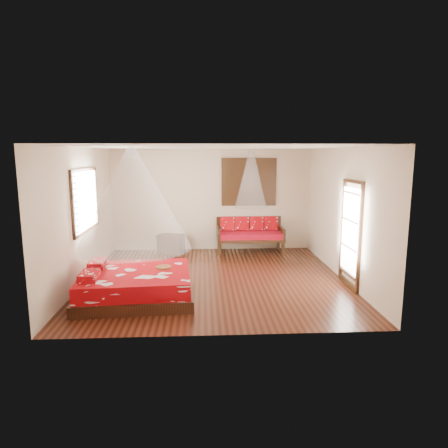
{
  "coord_description": "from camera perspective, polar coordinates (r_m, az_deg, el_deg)",
  "views": [
    {
      "loc": [
        -0.24,
        -8.31,
        2.66
      ],
      "look_at": [
        0.22,
        0.28,
        1.15
      ],
      "focal_mm": 32.0,
      "sensor_mm": 36.0,
      "label": 1
    }
  ],
  "objects": [
    {
      "name": "window_left",
      "position": [
        8.91,
        -19.15,
        3.22
      ],
      "size": [
        0.1,
        1.74,
        1.34
      ],
      "color": "black",
      "rests_on": "wall_left"
    },
    {
      "name": "storage_chest",
      "position": [
        11.06,
        -7.58,
        -2.77
      ],
      "size": [
        0.81,
        0.69,
        0.48
      ],
      "rotation": [
        0.0,
        0.0,
        -0.31
      ],
      "color": "black",
      "rests_on": "floor"
    },
    {
      "name": "bed",
      "position": [
        7.73,
        -12.54,
        -8.44
      ],
      "size": [
        2.19,
        2.01,
        0.64
      ],
      "rotation": [
        0.0,
        0.0,
        0.07
      ],
      "color": "black",
      "rests_on": "floor"
    },
    {
      "name": "wine_tray",
      "position": [
        7.79,
        -8.66,
        -5.76
      ],
      "size": [
        0.3,
        0.3,
        0.23
      ],
      "rotation": [
        0.0,
        0.0,
        0.37
      ],
      "color": "brown",
      "rests_on": "bed"
    },
    {
      "name": "shutter_panel",
      "position": [
        11.12,
        3.59,
        6.02
      ],
      "size": [
        1.52,
        0.06,
        1.32
      ],
      "color": "black",
      "rests_on": "wall_back"
    },
    {
      "name": "mosquito_net_main",
      "position": [
        7.39,
        -12.86,
        3.42
      ],
      "size": [
        2.09,
        2.09,
        1.8
      ],
      "primitive_type": "cone",
      "color": "white",
      "rests_on": "ceiling"
    },
    {
      "name": "mosquito_net_daybed",
      "position": [
        10.65,
        3.88,
        6.38
      ],
      "size": [
        0.85,
        0.85,
        1.5
      ],
      "primitive_type": "cone",
      "color": "white",
      "rests_on": "ceiling"
    },
    {
      "name": "room",
      "position": [
        8.4,
        -1.38,
        1.33
      ],
      "size": [
        5.54,
        5.54,
        2.84
      ],
      "color": "black",
      "rests_on": "ground"
    },
    {
      "name": "glazed_door",
      "position": [
        8.41,
        17.61,
        -1.42
      ],
      "size": [
        0.08,
        1.02,
        2.16
      ],
      "color": "black",
      "rests_on": "floor"
    },
    {
      "name": "daybed",
      "position": [
        10.98,
        3.71,
        -1.3
      ],
      "size": [
        1.81,
        0.8,
        0.95
      ],
      "color": "black",
      "rests_on": "floor"
    }
  ]
}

